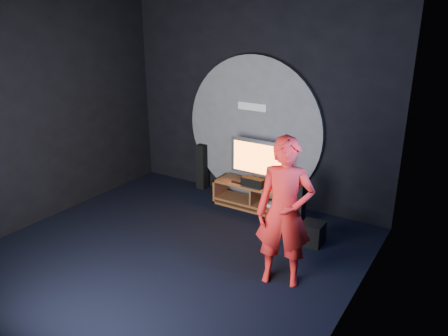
% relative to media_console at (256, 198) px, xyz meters
% --- Properties ---
extents(floor, '(5.00, 5.00, 0.00)m').
position_rel_media_console_xyz_m(floor, '(-0.29, -2.05, -0.19)').
color(floor, black).
rests_on(floor, ground).
extents(back_wall, '(5.00, 0.04, 3.50)m').
position_rel_media_console_xyz_m(back_wall, '(-0.29, 0.45, 1.56)').
color(back_wall, black).
rests_on(back_wall, ground).
extents(left_wall, '(0.04, 5.00, 3.50)m').
position_rel_media_console_xyz_m(left_wall, '(-2.79, -2.05, 1.56)').
color(left_wall, black).
rests_on(left_wall, ground).
extents(right_wall, '(0.04, 5.00, 3.50)m').
position_rel_media_console_xyz_m(right_wall, '(2.21, -2.05, 1.56)').
color(right_wall, black).
rests_on(right_wall, ground).
extents(wall_disc_panel, '(2.60, 0.11, 2.60)m').
position_rel_media_console_xyz_m(wall_disc_panel, '(-0.29, 0.39, 1.11)').
color(wall_disc_panel, '#515156').
rests_on(wall_disc_panel, ground).
extents(media_console, '(1.49, 0.45, 0.45)m').
position_rel_media_console_xyz_m(media_console, '(0.00, 0.00, 0.00)').
color(media_console, brown).
rests_on(media_console, ground).
extents(tv, '(1.03, 0.22, 0.78)m').
position_rel_media_console_xyz_m(tv, '(-0.01, 0.07, 0.68)').
color(tv, '#B4B5BC').
rests_on(tv, media_console).
extents(center_speaker, '(0.40, 0.15, 0.15)m').
position_rel_media_console_xyz_m(center_speaker, '(-0.01, -0.10, 0.33)').
color(center_speaker, black).
rests_on(center_speaker, media_console).
extents(remote, '(0.18, 0.05, 0.02)m').
position_rel_media_console_xyz_m(remote, '(-0.32, -0.12, 0.27)').
color(remote, black).
rests_on(remote, media_console).
extents(tower_speaker_left, '(0.18, 0.20, 0.88)m').
position_rel_media_console_xyz_m(tower_speaker_left, '(-1.34, 0.30, 0.25)').
color(tower_speaker_left, black).
rests_on(tower_speaker_left, ground).
extents(tower_speaker_right, '(0.18, 0.20, 0.88)m').
position_rel_media_console_xyz_m(tower_speaker_right, '(0.91, -0.27, 0.25)').
color(tower_speaker_right, black).
rests_on(tower_speaker_right, ground).
extents(subwoofer, '(0.31, 0.31, 0.34)m').
position_rel_media_console_xyz_m(subwoofer, '(1.31, -0.66, -0.02)').
color(subwoofer, black).
rests_on(subwoofer, ground).
extents(player, '(0.81, 0.65, 1.91)m').
position_rel_media_console_xyz_m(player, '(1.33, -1.76, 0.76)').
color(player, red).
rests_on(player, ground).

